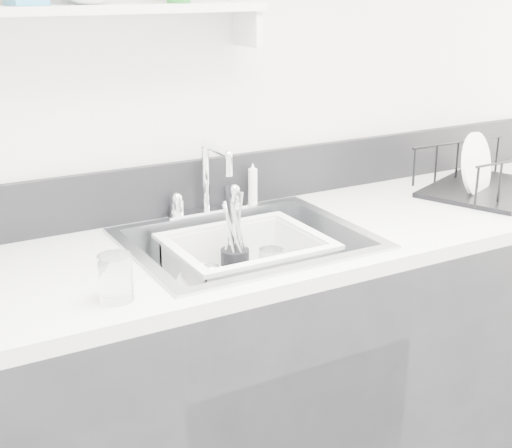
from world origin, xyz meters
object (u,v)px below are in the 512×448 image
dish_rack (488,169)px  sink (247,270)px  wash_tub (246,267)px  counter_run (248,387)px

dish_rack → sink: bearing=158.5°
wash_tub → dish_rack: size_ratio=0.97×
wash_tub → dish_rack: bearing=0.2°
wash_tub → dish_rack: (0.91, 0.00, 0.16)m
counter_run → sink: bearing=0.0°
wash_tub → sink: bearing=-112.3°
counter_run → dish_rack: (0.92, 0.02, 0.54)m
sink → dish_rack: (0.92, 0.02, 0.17)m
counter_run → wash_tub: bearing=67.7°
counter_run → dish_rack: bearing=1.2°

